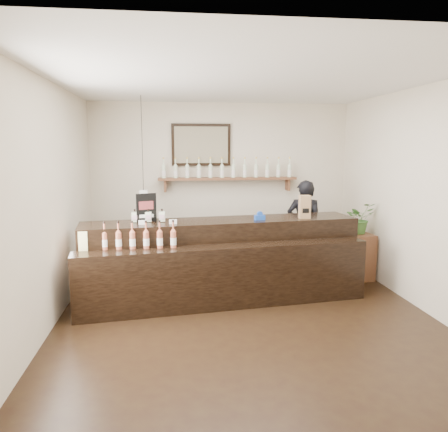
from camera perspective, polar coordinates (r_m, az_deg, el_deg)
ground at (r=5.61m, az=2.60°, el=-12.34°), size 5.00×5.00×0.00m
room_shell at (r=5.24m, az=2.74°, el=5.29°), size 5.00×5.00×5.00m
back_wall_decor at (r=7.57m, az=-1.40°, el=6.82°), size 2.66×0.96×1.69m
counter at (r=5.96m, az=-0.18°, el=-6.05°), size 3.83×1.46×1.23m
promo_sign at (r=5.87m, az=-10.11°, el=1.07°), size 0.26×0.12×0.38m
paper_bag at (r=6.18m, az=10.49°, el=1.18°), size 0.15×0.12×0.32m
tape_dispenser at (r=5.98m, az=4.69°, el=-0.07°), size 0.15×0.08×0.12m
side_cabinet at (r=7.17m, az=17.04°, el=-5.00°), size 0.42×0.54×0.72m
potted_plant at (r=7.05m, az=17.26°, el=-0.26°), size 0.52×0.48×0.48m
shopkeeper at (r=7.13m, az=10.45°, el=-0.68°), size 0.73×0.59×1.73m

